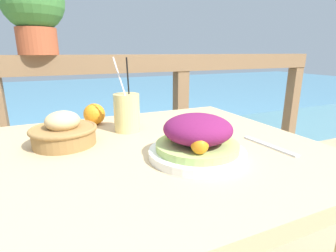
{
  "coord_description": "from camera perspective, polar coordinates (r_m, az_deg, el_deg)",
  "views": [
    {
      "loc": [
        -0.23,
        -0.65,
        0.97
      ],
      "look_at": [
        0.05,
        -0.02,
        0.78
      ],
      "focal_mm": 28.0,
      "sensor_mm": 36.0,
      "label": 1
    }
  ],
  "objects": [
    {
      "name": "railing_fence",
      "position": [
        1.39,
        -14.24,
        3.77
      ],
      "size": [
        2.8,
        0.08,
        0.96
      ],
      "color": "brown",
      "rests_on": "ground_plane"
    },
    {
      "name": "drink_glass",
      "position": [
        0.88,
        -8.95,
        2.95
      ],
      "size": [
        0.09,
        0.09,
        0.24
      ],
      "color": "#DBCC7F",
      "rests_on": "patio_table"
    },
    {
      "name": "bread_basket",
      "position": [
        0.8,
        -21.74,
        -1.18
      ],
      "size": [
        0.19,
        0.19,
        0.1
      ],
      "color": "olive",
      "rests_on": "patio_table"
    },
    {
      "name": "salad_plate",
      "position": [
        0.66,
        6.44,
        -2.88
      ],
      "size": [
        0.24,
        0.24,
        0.11
      ],
      "color": "white",
      "rests_on": "patio_table"
    },
    {
      "name": "patio_table",
      "position": [
        0.78,
        -4.17,
        -11.89
      ],
      "size": [
        0.95,
        0.82,
        0.72
      ],
      "color": "tan",
      "rests_on": "ground_plane"
    },
    {
      "name": "knife",
      "position": [
        0.79,
        21.16,
        -4.02
      ],
      "size": [
        0.03,
        0.18,
        0.0
      ],
      "color": "silver",
      "rests_on": "patio_table"
    },
    {
      "name": "sea_backdrop",
      "position": [
        3.92,
        -20.58,
        3.58
      ],
      "size": [
        12.0,
        4.0,
        0.42
      ],
      "color": "teal",
      "rests_on": "ground_plane"
    },
    {
      "name": "potted_plant",
      "position": [
        1.35,
        -27.34,
        22.18
      ],
      "size": [
        0.26,
        0.26,
        0.36
      ],
      "color": "#A34C2D",
      "rests_on": "railing_fence"
    },
    {
      "name": "orange_near_basket",
      "position": [
        0.99,
        -15.74,
        2.51
      ],
      "size": [
        0.08,
        0.08,
        0.08
      ],
      "color": "orange",
      "rests_on": "patio_table"
    }
  ]
}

